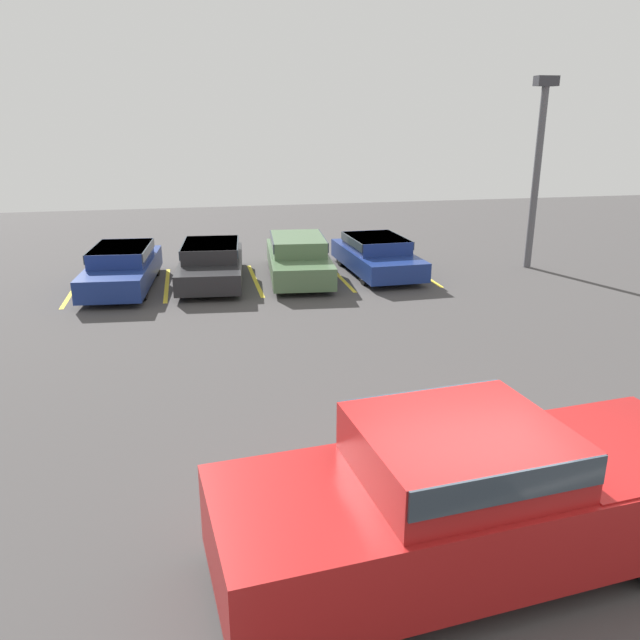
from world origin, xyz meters
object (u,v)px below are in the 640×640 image
object	(u,v)px
parked_sedan_c	(298,256)
light_post	(538,161)
parked_sedan_a	(122,266)
parked_sedan_d	(376,254)
pickup_truck	(481,494)
parked_sedan_b	(211,261)

from	to	relation	value
parked_sedan_c	light_post	world-z (taller)	light_post
parked_sedan_a	parked_sedan_d	world-z (taller)	parked_sedan_a
parked_sedan_a	pickup_truck	bearing A→B (deg)	25.21
pickup_truck	parked_sedan_a	distance (m)	14.10
pickup_truck	parked_sedan_d	world-z (taller)	pickup_truck
parked_sedan_d	light_post	world-z (taller)	light_post
parked_sedan_a	parked_sedan_d	distance (m)	7.78
parked_sedan_a	parked_sedan_d	xyz separation A→B (m)	(7.78, 0.18, -0.02)
parked_sedan_b	parked_sedan_c	world-z (taller)	parked_sedan_c
pickup_truck	parked_sedan_b	world-z (taller)	pickup_truck
light_post	pickup_truck	bearing A→B (deg)	-121.50
parked_sedan_b	parked_sedan_c	xyz separation A→B (m)	(2.65, -0.07, 0.05)
parked_sedan_b	light_post	size ratio (longest dim) A/B	0.81
parked_sedan_d	light_post	size ratio (longest dim) A/B	0.75
parked_sedan_d	pickup_truck	bearing A→B (deg)	-14.08
parked_sedan_c	parked_sedan_d	bearing A→B (deg)	96.15
parked_sedan_c	parked_sedan_d	xyz separation A→B (m)	(2.55, 0.04, -0.05)
parked_sedan_b	light_post	bearing A→B (deg)	93.76
parked_sedan_a	parked_sedan_c	world-z (taller)	parked_sedan_c
light_post	parked_sedan_c	bearing A→B (deg)	178.54
parked_sedan_d	light_post	bearing A→B (deg)	85.37
parked_sedan_a	parked_sedan_d	size ratio (longest dim) A/B	1.07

